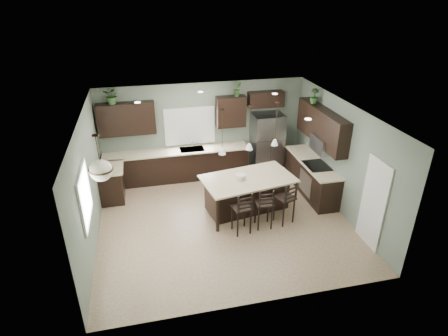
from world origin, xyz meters
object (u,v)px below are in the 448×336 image
kitchen_island (248,194)px  bar_stool_center (264,207)px  bar_stool_right (284,202)px  refrigerator (267,143)px  plant_back_left (112,95)px  serving_dish (241,177)px  bar_stool_left (241,212)px

kitchen_island → bar_stool_center: (0.16, -0.80, 0.08)m
kitchen_island → bar_stool_right: 1.02m
refrigerator → plant_back_left: 4.67m
kitchen_island → bar_stool_center: size_ratio=2.10×
serving_dish → plant_back_left: bearing=143.0°
bar_stool_right → plant_back_left: (-3.87, 2.92, 2.08)m
kitchen_island → serving_dish: serving_dish is taller
serving_dish → bar_stool_left: bar_stool_left is taller
kitchen_island → serving_dish: (-0.20, -0.03, 0.53)m
kitchen_island → plant_back_left: 4.42m
serving_dish → plant_back_left: plant_back_left is taller
bar_stool_left → refrigerator: bearing=51.9°
refrigerator → bar_stool_right: bearing=-99.6°
refrigerator → bar_stool_right: refrigerator is taller
kitchen_island → bar_stool_center: bearing=-88.4°
bar_stool_center → bar_stool_right: size_ratio=0.97×
plant_back_left → bar_stool_center: bearing=-42.1°
serving_dish → bar_stool_right: size_ratio=0.22×
refrigerator → bar_stool_center: (-1.02, -2.85, -0.39)m
serving_dish → bar_stool_center: bearing=-64.8°
serving_dish → bar_stool_right: 1.22m
bar_stool_center → plant_back_left: bearing=140.8°
bar_stool_right → plant_back_left: plant_back_left is taller
bar_stool_right → kitchen_island: bearing=113.0°
serving_dish → bar_stool_center: 0.96m
serving_dish → bar_stool_center: (0.36, -0.77, -0.46)m
bar_stool_left → bar_stool_center: 0.58m
serving_dish → kitchen_island: bearing=9.9°
kitchen_island → bar_stool_right: (0.71, -0.72, 0.09)m
bar_stool_left → bar_stool_center: bearing=-0.6°
bar_stool_right → refrigerator: bearing=58.8°
kitchen_island → serving_dish: 0.57m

